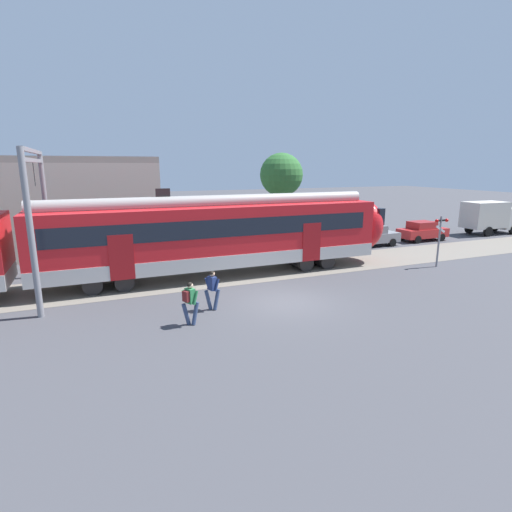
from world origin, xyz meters
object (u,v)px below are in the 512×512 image
object	(u,v)px
parked_car_grey	(372,236)
pedestrian_navy	(212,287)
pedestrian_green	(190,300)
parked_car_red	(422,231)
box_truck	(491,216)
crossing_signal	(440,233)

from	to	relation	value
parked_car_grey	pedestrian_navy	bearing A→B (deg)	-149.98
pedestrian_green	parked_car_red	xyz separation A→B (m)	(21.04, 10.00, -0.21)
parked_car_red	box_truck	world-z (taller)	box_truck
parked_car_grey	crossing_signal	size ratio (longest dim) A/B	1.34
pedestrian_navy	parked_car_red	bearing A→B (deg)	23.83
pedestrian_navy	box_truck	bearing A→B (deg)	18.01
pedestrian_green	pedestrian_navy	distance (m)	1.74
pedestrian_green	parked_car_red	size ratio (longest dim) A/B	0.41
parked_car_grey	box_truck	world-z (taller)	box_truck
parked_car_red	parked_car_grey	bearing A→B (deg)	-177.20
parked_car_red	crossing_signal	distance (m)	8.89
box_truck	pedestrian_navy	bearing A→B (deg)	-161.99
pedestrian_green	parked_car_grey	size ratio (longest dim) A/B	0.41
pedestrian_navy	box_truck	xyz separation A→B (m)	(27.63, 8.98, 0.61)
pedestrian_green	box_truck	world-z (taller)	box_truck
pedestrian_green	pedestrian_navy	world-z (taller)	same
parked_car_grey	box_truck	xyz separation A→B (m)	(12.90, 0.48, 0.79)
pedestrian_green	pedestrian_navy	xyz separation A→B (m)	(1.22, 1.24, -0.03)
box_truck	crossing_signal	distance (m)	15.12
pedestrian_green	parked_car_grey	distance (m)	18.69
pedestrian_navy	crossing_signal	world-z (taller)	crossing_signal
crossing_signal	parked_car_red	bearing A→B (deg)	50.90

